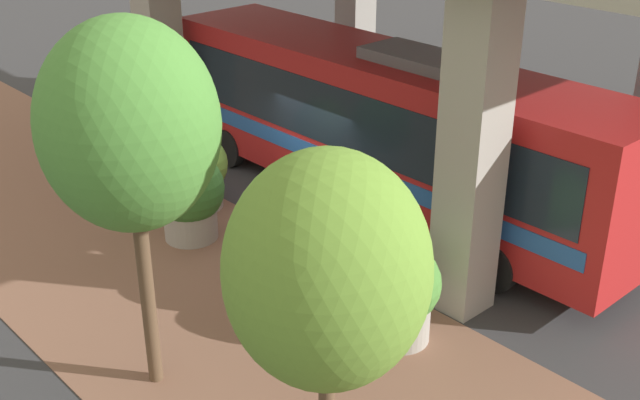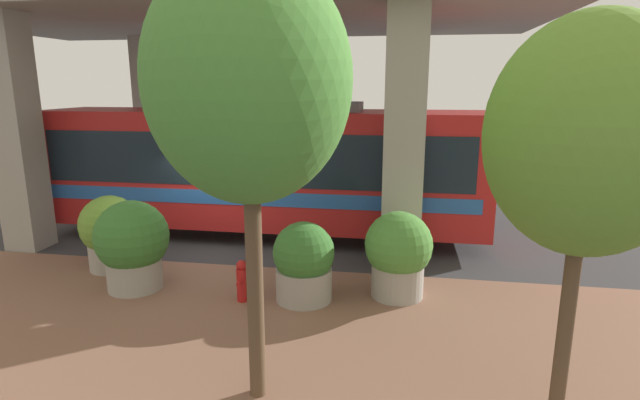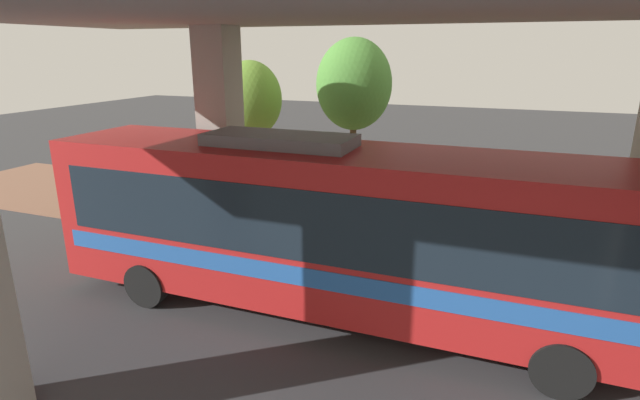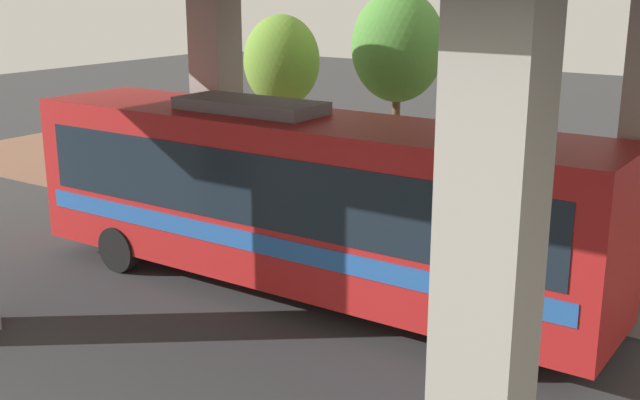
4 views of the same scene
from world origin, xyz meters
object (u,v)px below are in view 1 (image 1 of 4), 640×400
at_px(planter_middle, 198,171).
at_px(street_tree_far, 327,272).
at_px(planter_back, 306,268).
at_px(planter_front, 189,196).
at_px(bus, 385,122).
at_px(planter_extra, 401,293).
at_px(fire_hydrant, 253,266).
at_px(street_tree_near, 129,127).

height_order(planter_middle, street_tree_far, street_tree_far).
distance_m(planter_middle, planter_back, 4.93).
relative_size(planter_front, street_tree_far, 0.38).
bearing_deg(planter_middle, planter_front, -131.81).
bearing_deg(street_tree_far, bus, 39.04).
bearing_deg(planter_front, planter_extra, -84.65).
height_order(fire_hydrant, street_tree_near, street_tree_near).
bearing_deg(street_tree_near, planter_middle, 48.71).
bearing_deg(street_tree_near, planter_extra, -26.94).
bearing_deg(street_tree_far, fire_hydrant, 60.64).
height_order(planter_front, planter_back, planter_front).
relative_size(fire_hydrant, planter_front, 0.45).
relative_size(street_tree_near, street_tree_far, 1.15).
distance_m(planter_back, planter_extra, 1.93).
xyz_separation_m(planter_front, planter_middle, (1.02, 1.14, -0.09)).
distance_m(planter_extra, street_tree_far, 5.06).
bearing_deg(planter_front, planter_back, -89.58).
relative_size(fire_hydrant, planter_extra, 0.49).
bearing_deg(bus, planter_extra, -133.54).
bearing_deg(bus, planter_front, 158.47).
height_order(bus, street_tree_near, street_tree_near).
distance_m(bus, street_tree_near, 8.00).
relative_size(fire_hydrant, planter_back, 0.54).
xyz_separation_m(bus, planter_extra, (-3.70, -3.89, -1.14)).
distance_m(fire_hydrant, planter_middle, 3.85).
relative_size(planter_extra, street_tree_near, 0.31).
distance_m(planter_front, planter_middle, 1.53).
relative_size(fire_hydrant, planter_middle, 0.49).
bearing_deg(planter_front, street_tree_near, -131.12).
height_order(fire_hydrant, planter_middle, planter_middle).
bearing_deg(planter_middle, planter_back, -101.61).
xyz_separation_m(planter_back, planter_extra, (0.49, -1.86, 0.13)).
distance_m(planter_front, planter_back, 3.69).
bearing_deg(fire_hydrant, planter_front, 84.31).
distance_m(planter_back, street_tree_near, 4.77).
xyz_separation_m(bus, fire_hydrant, (-4.46, -0.81, -1.63)).
height_order(bus, planter_back, bus).
bearing_deg(street_tree_far, planter_front, 67.56).
bearing_deg(planter_back, planter_extra, -75.21).
relative_size(bus, planter_extra, 6.82).
relative_size(planter_front, planter_middle, 1.09).
relative_size(bus, planter_middle, 6.93).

